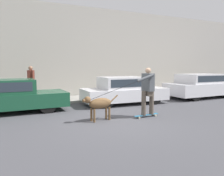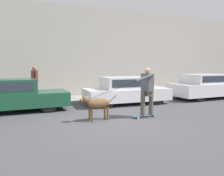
# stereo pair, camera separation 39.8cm
# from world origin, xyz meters

# --- Properties ---
(ground_plane) EXTENTS (36.00, 36.00, 0.00)m
(ground_plane) POSITION_xyz_m (0.00, 0.00, 0.00)
(ground_plane) COLOR #47474C
(back_wall) EXTENTS (32.00, 0.30, 5.13)m
(back_wall) POSITION_xyz_m (0.00, 6.12, 2.57)
(back_wall) COLOR #ADA89E
(back_wall) RESTS_ON ground_plane
(sidewalk_curb) EXTENTS (30.00, 2.10, 0.11)m
(sidewalk_curb) POSITION_xyz_m (0.00, 4.90, 0.06)
(sidewalk_curb) COLOR gray
(sidewalk_curb) RESTS_ON ground_plane
(parked_car_0) EXTENTS (4.42, 1.80, 1.26)m
(parked_car_0) POSITION_xyz_m (-3.37, 2.85, 0.62)
(parked_car_0) COLOR black
(parked_car_0) RESTS_ON ground_plane
(parked_car_1) EXTENTS (3.96, 1.76, 1.27)m
(parked_car_1) POSITION_xyz_m (1.62, 2.85, 0.61)
(parked_car_1) COLOR black
(parked_car_1) RESTS_ON ground_plane
(parked_car_2) EXTENTS (4.34, 1.91, 1.34)m
(parked_car_2) POSITION_xyz_m (6.57, 2.85, 0.66)
(parked_car_2) COLOR black
(parked_car_2) RESTS_ON ground_plane
(dog) EXTENTS (1.32, 0.49, 0.83)m
(dog) POSITION_xyz_m (-0.60, 0.28, 0.56)
(dog) COLOR brown
(dog) RESTS_ON ground_plane
(skateboarder) EXTENTS (2.59, 0.64, 1.71)m
(skateboarder) POSITION_xyz_m (1.10, 0.08, 0.97)
(skateboarder) COLOR beige
(skateboarder) RESTS_ON ground_plane
(pedestrian_with_bag) EXTENTS (0.30, 0.66, 1.67)m
(pedestrian_with_bag) POSITION_xyz_m (-2.34, 4.51, 1.04)
(pedestrian_with_bag) COLOR #3D4760
(pedestrian_with_bag) RESTS_ON sidewalk_curb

